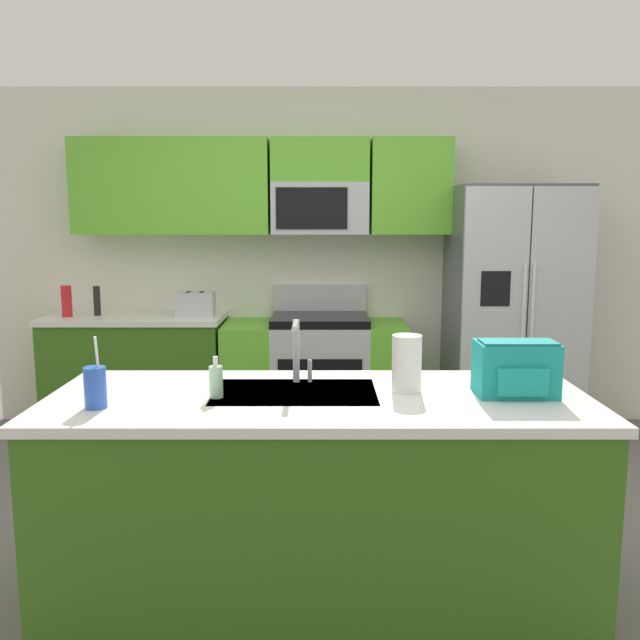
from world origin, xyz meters
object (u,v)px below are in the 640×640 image
paper_towel_roll (404,363)px  drink_cup_blue (93,387)px  toaster (193,304)px  soap_dispenser (214,381)px  bottle_red (64,301)px  range_oven (313,375)px  pepper_mill (94,301)px  backpack (513,367)px  refrigerator (509,313)px  sink_faucet (295,346)px

paper_towel_roll → drink_cup_blue: bearing=-168.7°
toaster → soap_dispenser: toaster is taller
toaster → bottle_red: size_ratio=1.22×
range_oven → bottle_red: size_ratio=5.94×
drink_cup_blue → paper_towel_roll: size_ratio=1.17×
pepper_mill → soap_dispenser: bearing=-61.5°
bottle_red → backpack: (2.67, -2.20, 0.00)m
bottle_red → pepper_mill: bearing=16.3°
range_oven → soap_dispenser: range_oven is taller
soap_dispenser → pepper_mill: bearing=118.5°
range_oven → toaster: size_ratio=4.86×
refrigerator → backpack: (-0.61, -2.19, 0.09)m
range_oven → paper_towel_roll: paper_towel_roll is taller
pepper_mill → backpack: bearing=-42.4°
pepper_mill → soap_dispenser: pepper_mill is taller
drink_cup_blue → backpack: bearing=6.3°
range_oven → paper_towel_roll: bearing=-79.7°
toaster → pepper_mill: (-0.74, 0.05, 0.02)m
refrigerator → toaster: (-2.34, 0.02, 0.07)m
paper_towel_roll → range_oven: bearing=100.3°
sink_faucet → paper_towel_roll: 0.48m
sink_faucet → paper_towel_roll: bearing=-16.3°
refrigerator → soap_dispenser: (-1.84, -2.22, 0.04)m
sink_faucet → backpack: 0.92m
range_oven → backpack: 2.48m
toaster → sink_faucet: 2.17m
range_oven → toaster: (-0.88, -0.05, 0.55)m
toaster → paper_towel_roll: (1.28, -2.15, 0.03)m
soap_dispenser → paper_towel_roll: paper_towel_roll is taller
range_oven → pepper_mill: bearing=-179.9°
range_oven → soap_dispenser: (-0.38, -2.30, 0.53)m
toaster → backpack: size_ratio=0.88×
range_oven → soap_dispenser: size_ratio=8.00×
refrigerator → sink_faucet: bearing=-127.2°
pepper_mill → paper_towel_roll: (2.03, -2.20, 0.01)m
drink_cup_blue → paper_towel_roll: 1.25m
bottle_red → drink_cup_blue: drink_cup_blue is taller
drink_cup_blue → backpack: (1.66, 0.18, 0.04)m
range_oven → toaster: bearing=-176.6°
bottle_red → soap_dispenser: size_ratio=1.35×
sink_faucet → backpack: sink_faucet is taller
bottle_red → drink_cup_blue: 2.59m
refrigerator → pepper_mill: bearing=178.7°
sink_faucet → soap_dispenser: sink_faucet is taller
toaster → drink_cup_blue: size_ratio=1.00×
paper_towel_roll → backpack: (0.44, -0.06, -0.00)m
toaster → paper_towel_roll: 2.50m
range_oven → drink_cup_blue: (-0.82, -2.44, 0.54)m
toaster → paper_towel_roll: size_ratio=1.17×
pepper_mill → sink_faucet: sink_faucet is taller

